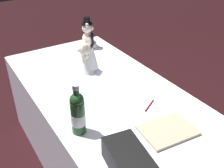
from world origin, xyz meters
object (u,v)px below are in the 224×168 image
Objects in this scene: teddy_bear_groom at (88,36)px; gift_case_black at (130,163)px; teddy_bear_bride at (87,59)px; guestbook at (168,130)px; signing_pen at (150,105)px; champagne_bottle at (78,113)px.

teddy_bear_groom reaches higher than gift_case_black.
teddy_bear_bride is 0.90m from guestbook.
teddy_bear_groom is at bearing 177.23° from guestbook.
teddy_bear_bride is 1.83× the size of signing_pen.
guestbook reaches higher than signing_pen.
teddy_bear_groom is 1.21m from champagne_bottle.
signing_pen is at bearing -6.27° from teddy_bear_groom.
champagne_bottle is (1.04, -0.62, 0.02)m from teddy_bear_groom.
teddy_bear_bride is at bearing 148.09° from champagne_bottle.
champagne_bottle is 0.52m from signing_pen.
teddy_bear_groom is at bearing 149.25° from champagne_bottle.
teddy_bear_bride is 0.66m from signing_pen.
champagne_bottle is at bearing -117.07° from guestbook.
champagne_bottle is (0.62, -0.39, 0.03)m from teddy_bear_bride.
teddy_bear_groom is 2.13× the size of signing_pen.
signing_pen is at bearing 131.10° from gift_case_black.
gift_case_black reaches higher than signing_pen.
teddy_bear_bride reaches higher than gift_case_black.
champagne_bottle is 0.52m from guestbook.
teddy_bear_bride is (0.42, -0.23, -0.01)m from teddy_bear_groom.
teddy_bear_bride reaches higher than guestbook.
gift_case_black is at bearing -17.24° from teddy_bear_bride.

